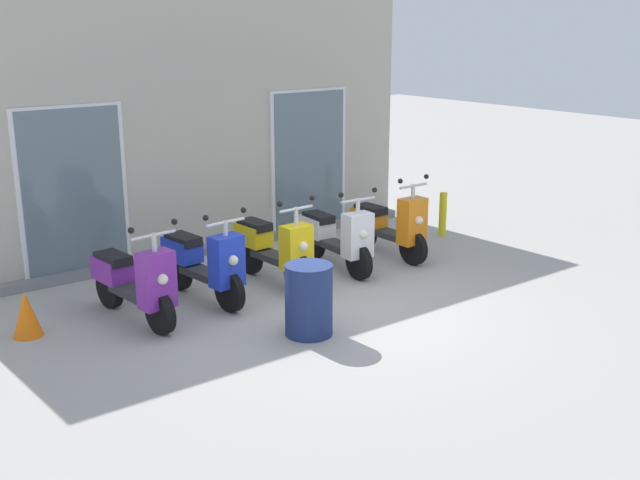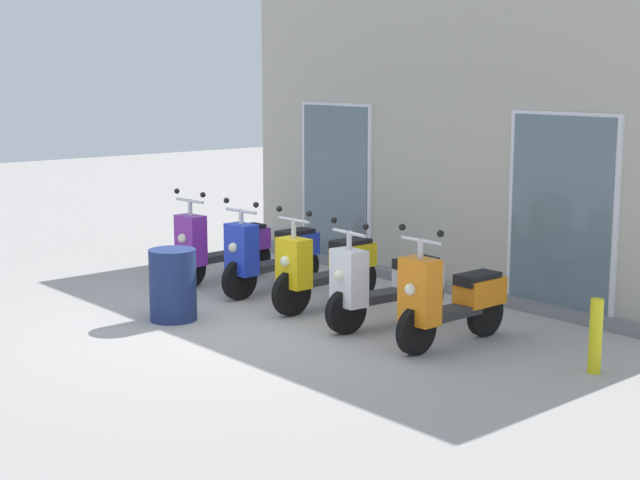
{
  "view_description": "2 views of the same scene",
  "coord_description": "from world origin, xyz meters",
  "px_view_note": "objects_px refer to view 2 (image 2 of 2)",
  "views": [
    {
      "loc": [
        -5.46,
        -6.79,
        3.33
      ],
      "look_at": [
        0.55,
        0.97,
        0.55
      ],
      "focal_mm": 43.59,
      "sensor_mm": 36.0,
      "label": 1
    },
    {
      "loc": [
        8.47,
        -5.96,
        2.76
      ],
      "look_at": [
        0.21,
        0.95,
        0.87
      ],
      "focal_mm": 54.74,
      "sensor_mm": 36.0,
      "label": 2
    }
  ],
  "objects_px": {
    "scooter_purple": "(221,246)",
    "curb_bollard": "(596,336)",
    "scooter_yellow": "(325,267)",
    "scooter_white": "(385,284)",
    "scooter_blue": "(270,254)",
    "trash_bin": "(173,285)",
    "traffic_cone": "(193,248)",
    "scooter_orange": "(450,299)"
  },
  "relations": [
    {
      "from": "scooter_yellow",
      "to": "scooter_blue",
      "type": "bearing_deg",
      "value": -179.22
    },
    {
      "from": "scooter_yellow",
      "to": "scooter_white",
      "type": "relative_size",
      "value": 1.0
    },
    {
      "from": "curb_bollard",
      "to": "scooter_purple",
      "type": "bearing_deg",
      "value": -175.7
    },
    {
      "from": "trash_bin",
      "to": "traffic_cone",
      "type": "relative_size",
      "value": 1.54
    },
    {
      "from": "scooter_purple",
      "to": "traffic_cone",
      "type": "height_order",
      "value": "scooter_purple"
    },
    {
      "from": "scooter_purple",
      "to": "trash_bin",
      "type": "distance_m",
      "value": 2.04
    },
    {
      "from": "scooter_yellow",
      "to": "scooter_orange",
      "type": "bearing_deg",
      "value": -1.46
    },
    {
      "from": "scooter_blue",
      "to": "trash_bin",
      "type": "xyz_separation_m",
      "value": [
        0.37,
        -1.63,
        -0.09
      ]
    },
    {
      "from": "scooter_purple",
      "to": "scooter_white",
      "type": "height_order",
      "value": "scooter_purple"
    },
    {
      "from": "scooter_yellow",
      "to": "scooter_white",
      "type": "distance_m",
      "value": 1.03
    },
    {
      "from": "curb_bollard",
      "to": "trash_bin",
      "type": "bearing_deg",
      "value": -154.83
    },
    {
      "from": "scooter_yellow",
      "to": "trash_bin",
      "type": "relative_size",
      "value": 1.99
    },
    {
      "from": "scooter_blue",
      "to": "traffic_cone",
      "type": "bearing_deg",
      "value": 174.37
    },
    {
      "from": "scooter_purple",
      "to": "scooter_white",
      "type": "bearing_deg",
      "value": 1.64
    },
    {
      "from": "scooter_blue",
      "to": "scooter_white",
      "type": "relative_size",
      "value": 0.99
    },
    {
      "from": "scooter_blue",
      "to": "curb_bollard",
      "type": "height_order",
      "value": "scooter_blue"
    },
    {
      "from": "scooter_orange",
      "to": "curb_bollard",
      "type": "xyz_separation_m",
      "value": [
        1.48,
        0.35,
        -0.13
      ]
    },
    {
      "from": "traffic_cone",
      "to": "scooter_white",
      "type": "bearing_deg",
      "value": -2.94
    },
    {
      "from": "traffic_cone",
      "to": "scooter_orange",
      "type": "bearing_deg",
      "value": -2.71
    },
    {
      "from": "trash_bin",
      "to": "scooter_purple",
      "type": "bearing_deg",
      "value": 130.78
    },
    {
      "from": "scooter_yellow",
      "to": "traffic_cone",
      "type": "distance_m",
      "value": 3.15
    },
    {
      "from": "scooter_yellow",
      "to": "scooter_orange",
      "type": "height_order",
      "value": "scooter_orange"
    },
    {
      "from": "scooter_blue",
      "to": "scooter_white",
      "type": "height_order",
      "value": "scooter_blue"
    },
    {
      "from": "scooter_purple",
      "to": "curb_bollard",
      "type": "xyz_separation_m",
      "value": [
        5.48,
        0.41,
        -0.12
      ]
    },
    {
      "from": "scooter_white",
      "to": "curb_bollard",
      "type": "relative_size",
      "value": 2.28
    },
    {
      "from": "trash_bin",
      "to": "traffic_cone",
      "type": "height_order",
      "value": "trash_bin"
    },
    {
      "from": "scooter_blue",
      "to": "traffic_cone",
      "type": "distance_m",
      "value": 2.12
    },
    {
      "from": "scooter_yellow",
      "to": "curb_bollard",
      "type": "height_order",
      "value": "scooter_yellow"
    },
    {
      "from": "scooter_orange",
      "to": "scooter_blue",
      "type": "bearing_deg",
      "value": 179.31
    },
    {
      "from": "scooter_purple",
      "to": "scooter_orange",
      "type": "bearing_deg",
      "value": 0.82
    },
    {
      "from": "scooter_purple",
      "to": "scooter_blue",
      "type": "xyz_separation_m",
      "value": [
        0.96,
        0.09,
        0.02
      ]
    },
    {
      "from": "scooter_yellow",
      "to": "scooter_orange",
      "type": "relative_size",
      "value": 1.05
    },
    {
      "from": "scooter_white",
      "to": "trash_bin",
      "type": "distance_m",
      "value": 2.35
    },
    {
      "from": "scooter_blue",
      "to": "scooter_purple",
      "type": "bearing_deg",
      "value": -174.41
    },
    {
      "from": "scooter_purple",
      "to": "scooter_yellow",
      "type": "height_order",
      "value": "scooter_purple"
    },
    {
      "from": "scooter_purple",
      "to": "traffic_cone",
      "type": "bearing_deg",
      "value": 165.17
    },
    {
      "from": "curb_bollard",
      "to": "scooter_orange",
      "type": "bearing_deg",
      "value": -166.5
    },
    {
      "from": "scooter_blue",
      "to": "traffic_cone",
      "type": "relative_size",
      "value": 3.03
    },
    {
      "from": "scooter_purple",
      "to": "scooter_orange",
      "type": "distance_m",
      "value": 4.01
    },
    {
      "from": "trash_bin",
      "to": "traffic_cone",
      "type": "bearing_deg",
      "value": 143.23
    },
    {
      "from": "curb_bollard",
      "to": "scooter_blue",
      "type": "bearing_deg",
      "value": -175.98
    },
    {
      "from": "scooter_yellow",
      "to": "curb_bollard",
      "type": "relative_size",
      "value": 2.28
    }
  ]
}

